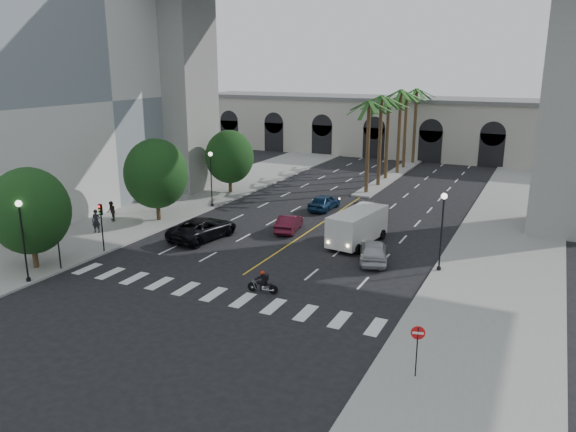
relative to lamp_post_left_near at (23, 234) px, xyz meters
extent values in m
plane|color=black|center=(11.40, 5.00, -3.22)|extent=(140.00, 140.00, 0.00)
cube|color=gray|center=(-3.60, 20.00, -3.15)|extent=(8.00, 100.00, 0.15)
cube|color=gray|center=(26.40, 20.00, -3.15)|extent=(8.00, 100.00, 0.15)
cube|color=gray|center=(11.40, 43.00, -3.12)|extent=(2.00, 24.00, 0.20)
cube|color=silver|center=(-15.60, 17.00, 6.78)|extent=(16.00, 32.00, 20.00)
cube|color=#B4AEA2|center=(11.40, 60.00, 0.78)|extent=(70.00, 10.00, 8.00)
cube|color=slate|center=(11.40, 60.00, 5.03)|extent=(71.00, 10.50, 0.50)
cube|color=gray|center=(29.90, 27.00, 7.18)|extent=(5.00, 6.00, 20.80)
cube|color=gray|center=(-7.10, 27.00, 7.18)|extent=(5.00, 6.00, 20.80)
cylinder|color=#47331E|center=(11.40, 33.00, 1.53)|extent=(0.40, 0.40, 9.50)
cylinder|color=#47331E|center=(11.50, 37.00, 1.68)|extent=(0.40, 0.40, 9.80)
cylinder|color=#47331E|center=(11.20, 41.00, 1.43)|extent=(0.40, 0.40, 9.30)
cylinder|color=#47331E|center=(11.55, 45.00, 1.83)|extent=(0.40, 0.40, 10.10)
cylinder|color=#47331E|center=(11.30, 49.00, 1.58)|extent=(0.40, 0.40, 9.60)
cylinder|color=#47331E|center=(11.60, 53.00, 1.73)|extent=(0.40, 0.40, 9.90)
cylinder|color=#382616|center=(-1.60, 2.00, -2.05)|extent=(0.36, 0.36, 2.34)
ellipsoid|color=black|center=(-1.60, 2.00, 0.81)|extent=(5.20, 5.20, 5.72)
cylinder|color=#382616|center=(-1.60, 15.00, -2.00)|extent=(0.36, 0.36, 2.45)
ellipsoid|color=black|center=(-1.60, 15.00, 0.99)|extent=(5.44, 5.44, 5.98)
cylinder|color=#382616|center=(-1.60, 27.00, -2.09)|extent=(0.36, 0.36, 2.27)
ellipsoid|color=black|center=(-1.60, 27.00, 0.68)|extent=(5.04, 5.04, 5.54)
cylinder|color=black|center=(0.00, 0.00, -3.04)|extent=(0.28, 0.28, 0.36)
cylinder|color=black|center=(0.00, 0.00, -0.62)|extent=(0.11, 0.11, 5.00)
sphere|color=white|center=(0.00, 0.00, 1.93)|extent=(0.40, 0.40, 0.40)
cylinder|color=black|center=(0.00, 21.00, -3.04)|extent=(0.28, 0.28, 0.36)
cylinder|color=black|center=(0.00, 21.00, -0.62)|extent=(0.11, 0.11, 5.00)
sphere|color=white|center=(0.00, 21.00, 1.93)|extent=(0.40, 0.40, 0.40)
cylinder|color=black|center=(22.80, 13.00, -3.04)|extent=(0.28, 0.28, 0.36)
cylinder|color=black|center=(22.80, 13.00, -0.62)|extent=(0.11, 0.11, 5.00)
sphere|color=white|center=(22.80, 13.00, 1.93)|extent=(0.40, 0.40, 0.40)
cylinder|color=black|center=(0.10, 2.50, -1.47)|extent=(0.10, 0.10, 3.50)
cube|color=black|center=(0.10, 2.50, 0.03)|extent=(0.25, 0.18, 0.80)
cylinder|color=black|center=(0.10, 6.50, -1.47)|extent=(0.10, 0.10, 3.50)
cube|color=black|center=(0.10, 6.50, 0.03)|extent=(0.25, 0.18, 0.80)
cylinder|color=black|center=(13.25, 4.92, -2.94)|extent=(0.58, 0.15, 0.57)
cylinder|color=black|center=(14.61, 5.05, -2.94)|extent=(0.58, 0.15, 0.57)
cube|color=silver|center=(13.98, 4.99, -2.86)|extent=(0.40, 0.30, 0.25)
cube|color=black|center=(13.84, 4.98, -2.59)|extent=(0.54, 0.26, 0.19)
cube|color=black|center=(14.26, 5.02, -2.63)|extent=(0.45, 0.27, 0.11)
cylinder|color=black|center=(13.46, 4.94, -2.38)|extent=(0.08, 0.52, 0.03)
cube|color=black|center=(14.05, 5.00, -2.27)|extent=(0.28, 0.38, 0.49)
cube|color=black|center=(14.20, 5.01, -2.22)|extent=(0.16, 0.30, 0.36)
sphere|color=red|center=(13.91, 4.98, -1.95)|extent=(0.25, 0.25, 0.25)
imported|color=#B0B0B5|center=(18.29, 13.10, -2.44)|extent=(3.15, 4.95, 1.57)
imported|color=#450D1D|center=(9.90, 17.18, -2.53)|extent=(2.23, 4.39, 1.38)
imported|color=black|center=(4.69, 12.45, -2.38)|extent=(3.66, 6.41, 1.69)
imported|color=slate|center=(14.14, 24.20, -2.42)|extent=(3.72, 5.90, 1.59)
imported|color=#102B4E|center=(9.90, 24.87, -2.48)|extent=(1.93, 4.43, 1.49)
cube|color=silver|center=(16.03, 16.34, -1.76)|extent=(3.09, 6.34, 2.25)
cube|color=black|center=(15.62, 13.49, -1.47)|extent=(2.10, 0.57, 0.96)
cylinder|color=black|center=(14.67, 14.37, -2.83)|extent=(0.42, 0.83, 0.79)
cylinder|color=black|center=(16.79, 14.07, -2.83)|extent=(0.42, 0.83, 0.79)
cylinder|color=black|center=(15.27, 18.61, -2.83)|extent=(0.42, 0.83, 0.79)
cylinder|color=black|center=(17.39, 18.31, -2.83)|extent=(0.42, 0.83, 0.79)
imported|color=black|center=(-3.72, 9.81, -2.13)|extent=(0.80, 0.68, 1.87)
imported|color=black|center=(-4.95, 12.89, -2.20)|extent=(1.07, 1.05, 1.74)
cylinder|color=black|center=(24.40, -0.59, -1.98)|extent=(0.06, 0.06, 2.47)
cylinder|color=red|center=(24.40, -0.59, -1.01)|extent=(0.60, 0.20, 0.62)
cube|color=silver|center=(24.40, -0.59, -1.01)|extent=(0.46, 0.15, 0.10)
camera|label=1|loc=(28.72, -22.60, 10.11)|focal=35.00mm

